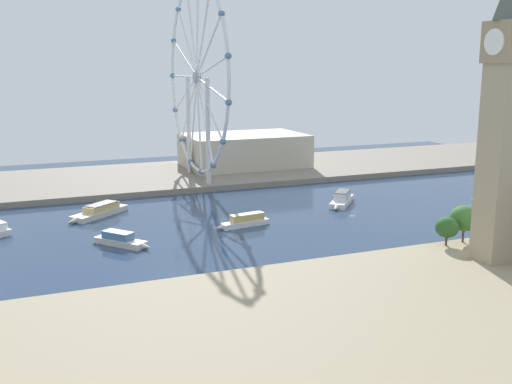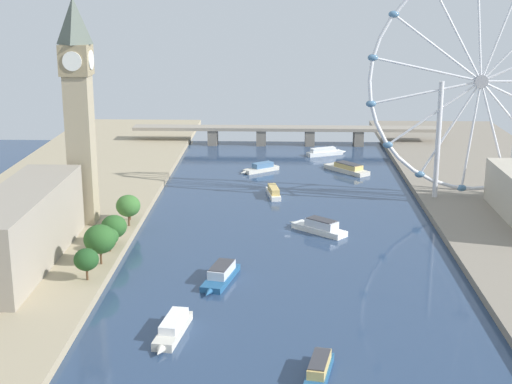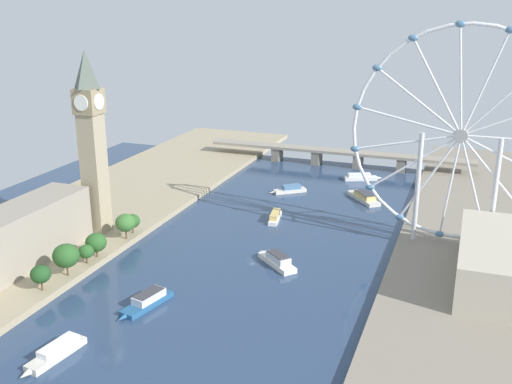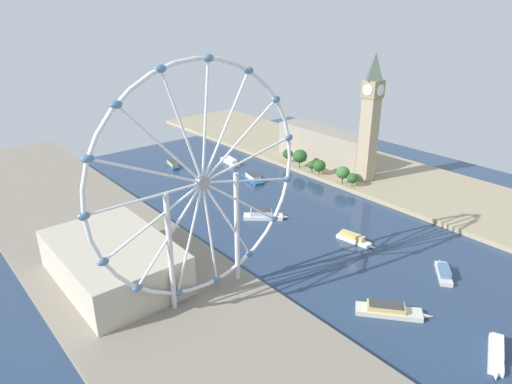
# 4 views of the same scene
# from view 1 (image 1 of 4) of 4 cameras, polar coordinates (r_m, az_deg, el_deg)

# --- Properties ---
(ground_plane) EXTENTS (386.65, 386.65, 0.00)m
(ground_plane) POSITION_cam_1_polar(r_m,az_deg,el_deg) (278.59, 9.07, -1.72)
(ground_plane) COLOR navy
(riverbank_right) EXTENTS (90.00, 520.00, 3.00)m
(riverbank_right) POSITION_cam_1_polar(r_m,az_deg,el_deg) (372.92, 0.40, 2.12)
(riverbank_right) COLOR gray
(riverbank_right) RESTS_ON ground_plane
(clock_tower) EXTENTS (12.78, 12.78, 93.40)m
(clock_tower) POSITION_cam_1_polar(r_m,az_deg,el_deg) (202.66, 22.33, 7.24)
(clock_tower) COLOR tan
(clock_tower) RESTS_ON riverbank_left
(ferris_wheel) EXTENTS (105.70, 3.20, 107.51)m
(ferris_wheel) POSITION_cam_1_polar(r_m,az_deg,el_deg) (333.45, -5.58, 10.55)
(ferris_wheel) COLOR silver
(ferris_wheel) RESTS_ON riverbank_right
(riverside_hall) EXTENTS (47.41, 72.62, 19.71)m
(riverside_hall) POSITION_cam_1_polar(r_m,az_deg,el_deg) (376.44, -1.12, 3.96)
(riverside_hall) COLOR #BCB29E
(riverside_hall) RESTS_ON riverbank_right
(tour_boat_1) EXTENTS (24.98, 22.73, 6.06)m
(tour_boat_1) POSITION_cam_1_polar(r_m,az_deg,el_deg) (290.16, 8.07, -0.66)
(tour_boat_1) COLOR white
(tour_boat_1) RESTS_ON ground_plane
(tour_boat_2) EXTENTS (21.93, 18.46, 4.97)m
(tour_boat_2) POSITION_cam_1_polar(r_m,az_deg,el_deg) (228.18, -12.62, -4.41)
(tour_boat_2) COLOR beige
(tour_boat_2) RESTS_ON ground_plane
(tour_boat_4) EXTENTS (12.66, 29.54, 5.62)m
(tour_boat_4) POSITION_cam_1_polar(r_m,az_deg,el_deg) (294.59, 21.25, -1.20)
(tour_boat_4) COLOR #235684
(tour_boat_4) RESTS_ON ground_plane
(tour_boat_6) EXTENTS (7.94, 24.70, 5.11)m
(tour_boat_6) POSITION_cam_1_polar(r_m,az_deg,el_deg) (248.26, -1.07, -2.74)
(tour_boat_6) COLOR white
(tour_boat_6) RESTS_ON ground_plane
(tour_boat_7) EXTENTS (25.52, 29.35, 5.22)m
(tour_boat_7) POSITION_cam_1_polar(r_m,az_deg,el_deg) (273.84, -14.52, -1.75)
(tour_boat_7) COLOR beige
(tour_boat_7) RESTS_ON ground_plane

